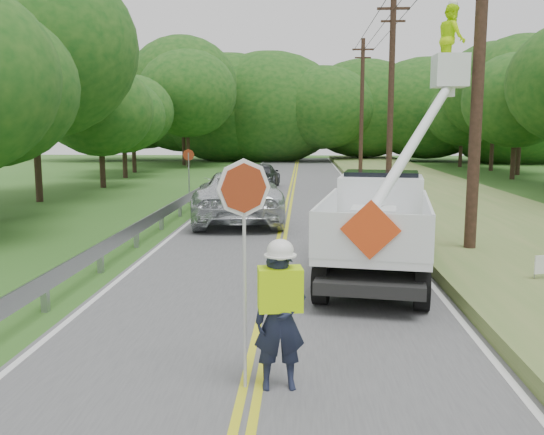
{
  "coord_description": "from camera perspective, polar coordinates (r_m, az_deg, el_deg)",
  "views": [
    {
      "loc": [
        0.66,
        -6.3,
        3.36
      ],
      "look_at": [
        0.0,
        6.0,
        1.5
      ],
      "focal_mm": 38.87,
      "sensor_mm": 36.0,
      "label": 1
    }
  ],
  "objects": [
    {
      "name": "ground",
      "position": [
        7.17,
        -2.73,
        -19.37
      ],
      "size": [
        140.0,
        140.0,
        0.0
      ],
      "primitive_type": "plane",
      "color": "#2B5B1E",
      "rests_on": "ground"
    },
    {
      "name": "road",
      "position": [
        20.58,
        1.2,
        -0.79
      ],
      "size": [
        7.2,
        96.0,
        0.03
      ],
      "color": "#4F5052",
      "rests_on": "ground"
    },
    {
      "name": "guardrail",
      "position": [
        21.89,
        -9.29,
        1.1
      ],
      "size": [
        0.18,
        48.0,
        0.77
      ],
      "color": "gray",
      "rests_on": "ground"
    },
    {
      "name": "utility_poles",
      "position": [
        23.79,
        13.94,
        12.94
      ],
      "size": [
        1.6,
        43.3,
        10.0
      ],
      "color": "black",
      "rests_on": "ground"
    },
    {
      "name": "tall_grass_verge",
      "position": [
        21.53,
        20.44,
        -0.53
      ],
      "size": [
        7.0,
        96.0,
        0.3
      ],
      "primitive_type": "cube",
      "color": "#547534",
      "rests_on": "ground"
    },
    {
      "name": "treeline_left",
      "position": [
        38.27,
        -14.63,
        12.5
      ],
      "size": [
        11.19,
        54.7,
        11.74
      ],
      "color": "#332319",
      "rests_on": "ground"
    },
    {
      "name": "treeline_horizon",
      "position": [
        62.45,
        4.64,
        10.51
      ],
      "size": [
        57.71,
        15.18,
        12.5
      ],
      "color": "#134514",
      "rests_on": "ground"
    },
    {
      "name": "flagger",
      "position": [
        7.6,
        0.69,
        -8.86
      ],
      "size": [
        1.13,
        0.53,
        2.98
      ],
      "color": "#191E33",
      "rests_on": "road"
    },
    {
      "name": "bucket_truck",
      "position": [
        14.48,
        10.86,
        0.98
      ],
      "size": [
        3.94,
        6.68,
        6.37
      ],
      "color": "black",
      "rests_on": "road"
    },
    {
      "name": "suv_silver",
      "position": [
        21.53,
        -3.29,
        2.11
      ],
      "size": [
        3.75,
        6.89,
        1.83
      ],
      "primitive_type": "imported",
      "rotation": [
        0.0,
        0.0,
        3.25
      ],
      "color": "silver",
      "rests_on": "road"
    },
    {
      "name": "suv_darkgrey",
      "position": [
        33.51,
        -1.1,
        4.05
      ],
      "size": [
        2.12,
        4.87,
        1.39
      ],
      "primitive_type": "imported",
      "rotation": [
        0.0,
        0.0,
        3.1
      ],
      "color": "#34373B",
      "rests_on": "road"
    },
    {
      "name": "stop_sign_permanent",
      "position": [
        26.82,
        -8.07,
        4.8
      ],
      "size": [
        0.53,
        0.06,
        2.47
      ],
      "color": "gray",
      "rests_on": "ground"
    }
  ]
}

